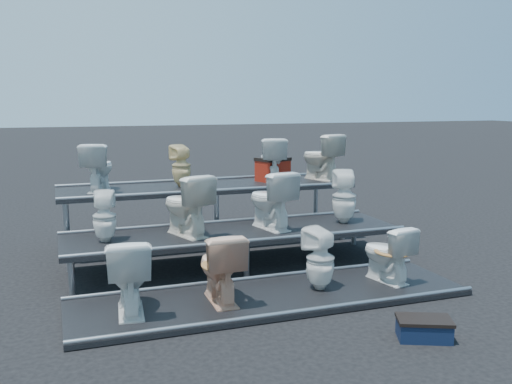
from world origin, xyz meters
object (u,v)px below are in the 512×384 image
object	(u,v)px
toilet_0	(129,275)
toilet_9	(181,166)
toilet_2	(320,259)
toilet_6	(270,200)
toilet_10	(272,160)
toilet_7	(344,197)
toilet_3	(387,253)
toilet_4	(104,217)
toilet_1	(220,267)
red_crate	(273,171)
step_stool	(424,330)
toilet_8	(98,167)
toilet_5	(186,205)
toilet_11	(321,157)

from	to	relation	value
toilet_0	toilet_9	distance (m)	2.91
toilet_2	toilet_6	size ratio (longest dim) A/B	0.91
toilet_10	toilet_7	bearing A→B (deg)	124.13
toilet_7	toilet_3	bearing A→B (deg)	102.08
toilet_2	toilet_9	size ratio (longest dim) A/B	1.13
toilet_4	toilet_10	world-z (taller)	toilet_10
toilet_1	red_crate	size ratio (longest dim) A/B	1.68
toilet_1	red_crate	xyz separation A→B (m)	(1.62, 2.70, 0.59)
toilet_4	red_crate	xyz separation A→B (m)	(2.64, 1.40, 0.26)
toilet_0	step_stool	distance (m)	2.78
toilet_3	toilet_8	xyz separation A→B (m)	(-2.93, 2.60, 0.80)
toilet_5	step_stool	xyz separation A→B (m)	(1.53, -2.68, -0.76)
red_crate	toilet_10	bearing A→B (deg)	-142.35
toilet_2	red_crate	size ratio (longest dim) A/B	1.56
toilet_0	toilet_4	distance (m)	1.34
toilet_2	toilet_4	xyz separation A→B (m)	(-2.14, 1.30, 0.36)
toilet_2	toilet_5	size ratio (longest dim) A/B	0.90
toilet_6	toilet_10	xyz separation A→B (m)	(0.52, 1.30, 0.36)
toilet_4	toilet_9	size ratio (longest dim) A/B	0.99
toilet_7	toilet_9	xyz separation A→B (m)	(-1.93, 1.30, 0.35)
toilet_8	toilet_10	distance (m)	2.54
toilet_2	toilet_1	bearing A→B (deg)	-21.10
toilet_0	toilet_11	bearing A→B (deg)	-136.34
toilet_7	red_crate	xyz separation A→B (m)	(-0.48, 1.40, 0.20)
toilet_0	toilet_4	world-z (taller)	toilet_4
toilet_2	toilet_0	bearing A→B (deg)	-21.10
red_crate	step_stool	size ratio (longest dim) A/B	0.96
toilet_11	step_stool	bearing A→B (deg)	60.75
toilet_3	toilet_10	distance (m)	2.75
toilet_7	red_crate	bearing A→B (deg)	-52.46
toilet_6	toilet_1	bearing A→B (deg)	39.54
toilet_7	toilet_11	xyz separation A→B (m)	(0.28, 1.30, 0.40)
toilet_4	step_stool	size ratio (longest dim) A/B	1.32
toilet_5	toilet_9	size ratio (longest dim) A/B	1.25
toilet_11	step_stool	xyz separation A→B (m)	(-0.91, -3.98, -1.14)
toilet_1	toilet_3	world-z (taller)	toilet_1
red_crate	step_stool	bearing A→B (deg)	-114.41
toilet_10	red_crate	xyz separation A→B (m)	(0.06, 0.10, -0.18)
toilet_10	toilet_6	bearing A→B (deg)	79.84
toilet_3	toilet_7	world-z (taller)	toilet_7
toilet_1	toilet_2	world-z (taller)	toilet_1
toilet_2	toilet_9	distance (m)	2.87
toilet_2	toilet_7	size ratio (longest dim) A/B	0.96
toilet_4	toilet_8	xyz separation A→B (m)	(0.04, 1.30, 0.43)
toilet_11	toilet_9	bearing A→B (deg)	-16.35
toilet_5	toilet_8	xyz separation A→B (m)	(-0.92, 1.30, 0.35)
toilet_3	toilet_6	bearing A→B (deg)	-66.11
toilet_0	toilet_10	size ratio (longest dim) A/B	1.11
toilet_4	toilet_6	world-z (taller)	toilet_6
toilet_7	toilet_9	size ratio (longest dim) A/B	1.18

